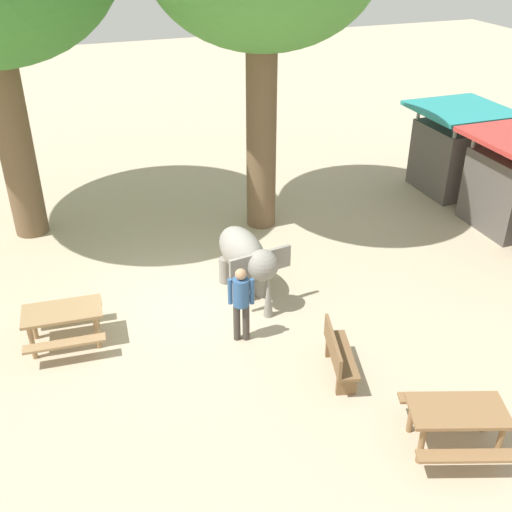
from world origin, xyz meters
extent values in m
plane|color=#BAA88C|center=(0.00, 0.00, 0.00)|extent=(60.00, 60.00, 0.00)
cylinder|color=gray|center=(0.31, 1.63, 0.31)|extent=(0.27, 0.27, 0.62)
cylinder|color=gray|center=(0.38, 1.21, 0.31)|extent=(0.27, 0.27, 0.62)
cylinder|color=gray|center=(-0.53, 1.50, 0.31)|extent=(0.27, 0.27, 0.62)
cylinder|color=gray|center=(-0.47, 1.08, 0.31)|extent=(0.27, 0.27, 0.62)
ellipsoid|color=gray|center=(-0.08, 1.36, 0.99)|extent=(1.65, 1.01, 0.93)
sphere|color=gray|center=(0.87, 1.50, 1.11)|extent=(0.66, 0.66, 0.66)
cone|color=gray|center=(1.11, 1.54, 0.52)|extent=(0.21, 0.21, 1.04)
cube|color=gray|center=(0.70, 1.92, 1.11)|extent=(0.16, 0.54, 0.50)
cube|color=gray|center=(0.84, 1.05, 1.11)|extent=(0.16, 0.54, 0.50)
cylinder|color=#3F3833|center=(1.65, 0.67, 0.41)|extent=(0.14, 0.14, 0.82)
cylinder|color=#3F3833|center=(1.71, 0.84, 0.41)|extent=(0.14, 0.14, 0.82)
cylinder|color=#33598C|center=(1.68, 0.76, 1.11)|extent=(0.32, 0.32, 0.58)
sphere|color=tan|center=(1.68, 0.76, 1.51)|extent=(0.22, 0.22, 0.22)
cylinder|color=#33598C|center=(1.61, 0.56, 1.12)|extent=(0.09, 0.09, 0.55)
cylinder|color=#33598C|center=(1.74, 0.96, 1.12)|extent=(0.09, 0.09, 0.55)
cylinder|color=brown|center=(-4.60, -2.99, 2.42)|extent=(0.84, 0.84, 4.84)
cylinder|color=brown|center=(-3.02, 2.89, 2.51)|extent=(0.77, 0.77, 5.02)
cube|color=brown|center=(3.30, 2.13, 0.45)|extent=(1.46, 0.75, 0.06)
cube|color=brown|center=(3.25, 1.96, 0.68)|extent=(1.37, 0.43, 0.40)
cube|color=brown|center=(2.79, 2.26, 0.21)|extent=(0.17, 0.37, 0.42)
cube|color=brown|center=(3.81, 1.99, 0.21)|extent=(0.17, 0.37, 0.42)
cube|color=#9E7A51|center=(0.63, -2.53, 0.75)|extent=(0.90, 1.55, 0.06)
cylinder|color=#9E7A51|center=(0.91, -3.15, 0.36)|extent=(0.10, 0.10, 0.72)
cylinder|color=#9E7A51|center=(0.27, -3.11, 0.36)|extent=(0.10, 0.10, 0.72)
cylinder|color=#9E7A51|center=(0.99, -1.95, 0.36)|extent=(0.10, 0.10, 0.72)
cylinder|color=#9E7A51|center=(0.36, -1.91, 0.36)|extent=(0.10, 0.10, 0.72)
cube|color=#9E7A51|center=(1.25, -2.57, 0.44)|extent=(0.35, 1.51, 0.05)
cube|color=#9E7A51|center=(0.01, -2.49, 0.44)|extent=(0.35, 1.51, 0.05)
cube|color=olive|center=(5.45, 3.03, 0.75)|extent=(1.24, 1.68, 0.06)
cylinder|color=olive|center=(5.34, 3.70, 0.36)|extent=(0.10, 0.10, 0.72)
cylinder|color=olive|center=(5.95, 3.49, 0.36)|extent=(0.10, 0.10, 0.72)
cylinder|color=olive|center=(4.95, 2.56, 0.36)|extent=(0.10, 0.10, 0.72)
cylinder|color=olive|center=(5.56, 2.36, 0.36)|extent=(0.10, 0.10, 0.72)
cube|color=olive|center=(4.86, 3.23, 0.44)|extent=(0.71, 1.50, 0.05)
cube|color=olive|center=(6.04, 2.83, 0.44)|extent=(0.71, 1.50, 0.05)
cube|color=#59514C|center=(-3.24, 9.07, 1.00)|extent=(2.00, 1.80, 2.00)
cube|color=teal|center=(-3.24, 9.07, 2.46)|extent=(2.50, 2.50, 0.12)
cylinder|color=gray|center=(-2.34, 9.88, 1.20)|extent=(0.10, 0.10, 2.40)
cylinder|color=gray|center=(-2.34, 8.26, 1.20)|extent=(0.10, 0.10, 2.40)
cylinder|color=gray|center=(-4.14, 9.88, 1.20)|extent=(0.10, 0.10, 2.40)
cylinder|color=gray|center=(-4.14, 8.26, 1.20)|extent=(0.10, 0.10, 2.40)
cylinder|color=gray|center=(-1.54, 8.26, 1.20)|extent=(0.10, 0.10, 2.40)
camera|label=1|loc=(10.97, -2.27, 7.51)|focal=42.91mm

